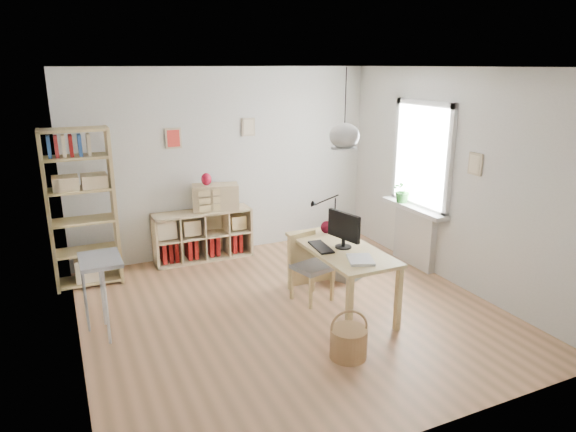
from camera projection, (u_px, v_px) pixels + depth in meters
name	position (u px, v px, depth m)	size (l,w,h in m)	color
ground	(291.00, 311.00, 5.90)	(4.50, 4.50, 0.00)	tan
room_shell	(344.00, 136.00, 5.42)	(4.50, 4.50, 4.50)	white
window_unit	(423.00, 156.00, 6.87)	(0.07, 1.16, 1.46)	white
radiator	(414.00, 237.00, 7.18)	(0.10, 0.80, 0.80)	silver
windowsill	(414.00, 208.00, 7.04)	(0.22, 1.20, 0.06)	white
desk	(341.00, 255.00, 5.80)	(0.70, 1.50, 0.75)	tan
cube_shelf	(201.00, 239.00, 7.44)	(1.40, 0.38, 0.72)	beige
tall_bookshelf	(81.00, 202.00, 6.34)	(0.80, 0.38, 2.00)	tan
side_table	(95.00, 276.00, 5.20)	(0.40, 0.55, 0.85)	gray
chair	(309.00, 263.00, 6.10)	(0.48, 0.48, 0.81)	gray
wicker_basket	(349.00, 342.00, 4.93)	(0.36, 0.36, 0.50)	olive
storage_chest	(346.00, 258.00, 6.93)	(0.86, 0.90, 0.66)	silver
monitor	(344.00, 228.00, 5.69)	(0.19, 0.47, 0.41)	black
keyboard	(321.00, 247.00, 5.74)	(0.16, 0.42, 0.02)	black
task_lamp	(323.00, 210.00, 6.18)	(0.40, 0.15, 0.43)	black
yarn_ball	(327.00, 227.00, 6.23)	(0.15, 0.15, 0.15)	#470914
paper_tray	(361.00, 260.00, 5.36)	(0.25, 0.31, 0.03)	white
drawer_chest	(215.00, 197.00, 7.32)	(0.65, 0.30, 0.37)	beige
red_vase	(206.00, 179.00, 7.19)	(0.15, 0.15, 0.18)	#AA0E26
potted_plant	(403.00, 190.00, 7.17)	(0.31, 0.27, 0.34)	#2A702A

